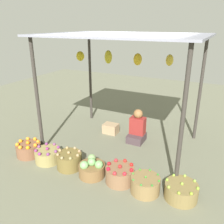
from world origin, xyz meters
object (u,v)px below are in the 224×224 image
at_px(basket_potatoes, 69,160).
at_px(basket_red_apples, 120,174).
at_px(vendor_person, 137,129).
at_px(wooden_crate_near_vendor, 111,128).
at_px(basket_cabbages, 92,168).
at_px(basket_limes, 181,191).
at_px(basket_purple_onions, 48,155).
at_px(basket_oranges, 29,149).
at_px(basket_green_chilies, 145,185).

relative_size(basket_potatoes, basket_red_apples, 0.95).
xyz_separation_m(vendor_person, wooden_crate_near_vendor, (-0.74, 0.11, -0.18)).
bearing_deg(basket_cabbages, basket_red_apples, 7.27).
distance_m(basket_potatoes, basket_limes, 2.08).
bearing_deg(basket_purple_onions, basket_red_apples, 1.72).
bearing_deg(basket_red_apples, basket_oranges, -178.63).
bearing_deg(basket_red_apples, basket_purple_onions, -178.28).
height_order(basket_cabbages, basket_green_chilies, basket_cabbages).
bearing_deg(basket_cabbages, basket_purple_onions, 178.89).
bearing_deg(vendor_person, basket_limes, -48.95).
height_order(basket_oranges, basket_green_chilies, basket_oranges).
xyz_separation_m(vendor_person, basket_cabbages, (-0.25, -1.63, -0.15)).
relative_size(vendor_person, basket_green_chilies, 1.63).
bearing_deg(basket_green_chilies, basket_limes, 11.11).
bearing_deg(basket_limes, basket_green_chilies, -168.89).
relative_size(basket_cabbages, basket_red_apples, 0.95).
relative_size(vendor_person, basket_red_apples, 1.54).
relative_size(basket_cabbages, basket_limes, 0.92).
bearing_deg(basket_red_apples, vendor_person, 100.16).
bearing_deg(basket_green_chilies, basket_red_apples, 173.09).
height_order(basket_cabbages, wooden_crate_near_vendor, basket_cabbages).
bearing_deg(wooden_crate_near_vendor, basket_cabbages, -74.05).
height_order(basket_oranges, basket_potatoes, basket_potatoes).
bearing_deg(vendor_person, basket_oranges, -138.10).
height_order(vendor_person, basket_cabbages, vendor_person).
distance_m(basket_cabbages, wooden_crate_near_vendor, 1.80).
distance_m(basket_potatoes, basket_cabbages, 0.52).
bearing_deg(basket_potatoes, basket_green_chilies, -0.70).
bearing_deg(basket_limes, vendor_person, 131.05).
distance_m(vendor_person, basket_red_apples, 1.59).
relative_size(basket_oranges, basket_cabbages, 1.05).
bearing_deg(basket_potatoes, basket_red_apples, 2.19).
xyz_separation_m(basket_cabbages, basket_limes, (1.56, 0.12, -0.02)).
relative_size(basket_purple_onions, basket_limes, 0.98).
height_order(vendor_person, basket_potatoes, vendor_person).
bearing_deg(basket_limes, basket_potatoes, -177.52).
bearing_deg(basket_potatoes, basket_oranges, -179.46).
xyz_separation_m(basket_oranges, basket_purple_onions, (0.51, 0.00, -0.01)).
xyz_separation_m(basket_potatoes, basket_limes, (2.08, 0.09, -0.02)).
height_order(basket_oranges, basket_purple_onions, basket_oranges).
xyz_separation_m(basket_oranges, wooden_crate_near_vendor, (1.05, 1.72, -0.02)).
xyz_separation_m(basket_potatoes, basket_green_chilies, (1.53, -0.02, -0.02)).
bearing_deg(vendor_person, basket_purple_onions, -128.61).
distance_m(basket_red_apples, basket_limes, 1.04).
height_order(basket_cabbages, basket_red_apples, basket_cabbages).
distance_m(basket_oranges, basket_limes, 3.11).
distance_m(vendor_person, basket_cabbages, 1.65).
height_order(basket_purple_onions, basket_limes, basket_purple_onions).
xyz_separation_m(basket_red_apples, basket_limes, (1.04, 0.05, -0.02)).
height_order(basket_red_apples, basket_green_chilies, basket_red_apples).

